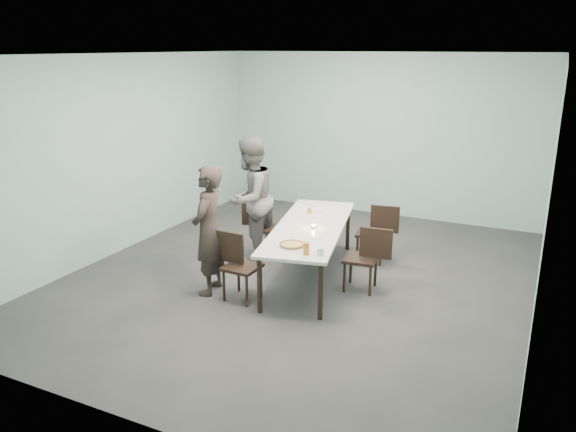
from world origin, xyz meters
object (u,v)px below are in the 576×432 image
at_px(chair_near_right, 367,254).
at_px(pizza, 292,245).
at_px(side_plate, 316,236).
at_px(amber_tumbler, 309,211).
at_px(chair_near_left, 237,261).
at_px(beer_glass, 306,249).
at_px(diner_far, 250,199).
at_px(tealight, 313,227).
at_px(water_tumbler, 320,252).
at_px(diner_near, 209,230).
at_px(chair_far_right, 377,229).
at_px(table, 310,230).
at_px(chair_far_left, 263,223).

height_order(chair_near_right, pizza, chair_near_right).
relative_size(side_plate, amber_tumbler, 2.25).
relative_size(chair_near_left, beer_glass, 5.80).
height_order(diner_far, tealight, diner_far).
distance_m(water_tumbler, tealight, 1.01).
relative_size(pizza, tealight, 6.07).
bearing_deg(diner_near, side_plate, 104.83).
xyz_separation_m(chair_near_left, water_tumbler, (1.12, 0.04, 0.29)).
bearing_deg(beer_glass, pizza, 145.12).
bearing_deg(chair_far_right, amber_tumbler, 17.28).
relative_size(table, beer_glass, 18.21).
relative_size(chair_far_right, diner_far, 0.47).
bearing_deg(table, chair_near_left, -119.14).
bearing_deg(pizza, amber_tumbler, 105.07).
xyz_separation_m(diner_far, water_tumbler, (1.68, -1.32, -0.12)).
xyz_separation_m(chair_near_left, amber_tumbler, (0.32, 1.56, 0.29)).
relative_size(tealight, amber_tumbler, 0.70).
relative_size(chair_near_left, amber_tumbler, 10.88).
xyz_separation_m(chair_near_right, tealight, (-0.77, 0.01, 0.27)).
relative_size(table, chair_near_right, 3.14).
distance_m(diner_far, side_plate, 1.57).
distance_m(beer_glass, amber_tumbler, 1.70).
bearing_deg(pizza, table, 98.60).
bearing_deg(diner_far, beer_glass, 51.32).
bearing_deg(chair_far_left, table, -43.84).
height_order(chair_near_right, diner_near, diner_near).
bearing_deg(diner_far, water_tumbler, 55.22).
height_order(beer_glass, water_tumbler, beer_glass).
relative_size(diner_far, beer_glass, 12.26).
bearing_deg(tealight, amber_tumbler, 117.76).
bearing_deg(diner_far, chair_near_right, 81.25).
bearing_deg(table, chair_far_left, 153.60).
bearing_deg(water_tumbler, tealight, 117.64).
relative_size(chair_near_right, water_tumbler, 9.67).
xyz_separation_m(chair_near_right, side_plate, (-0.60, -0.31, 0.25)).
bearing_deg(diner_near, chair_far_right, 128.84).
distance_m(chair_near_left, side_plate, 1.06).
bearing_deg(table, side_plate, -57.36).
relative_size(diner_near, tealight, 30.22).
distance_m(chair_far_left, amber_tumbler, 0.81).
relative_size(diner_near, water_tumbler, 18.80).
bearing_deg(diner_near, water_tumbler, 79.40).
bearing_deg(diner_far, amber_tumbler, 106.52).
height_order(diner_near, pizza, diner_near).
relative_size(diner_far, pizza, 5.41).
bearing_deg(water_tumbler, beer_glass, -160.27).
distance_m(table, chair_near_right, 0.87).
distance_m(chair_near_left, diner_far, 1.52).
bearing_deg(chair_far_right, water_tumbler, 78.63).
distance_m(chair_far_right, side_plate, 1.45).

